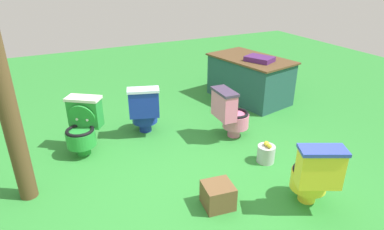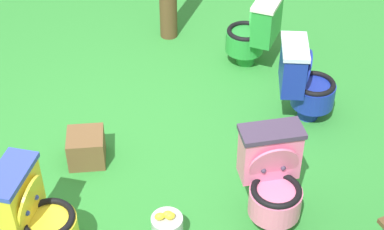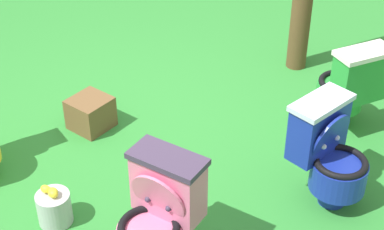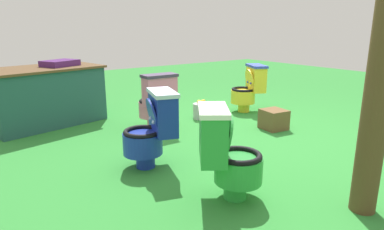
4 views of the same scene
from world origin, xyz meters
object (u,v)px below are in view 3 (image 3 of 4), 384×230
object	(u,v)px
toilet_pink	(158,215)
toilet_blue	(329,152)
toilet_green	(349,85)
small_crate	(91,113)
lemon_bucket	(54,207)

from	to	relation	value
toilet_pink	toilet_blue	world-z (taller)	same
toilet_blue	toilet_green	distance (m)	0.89
toilet_blue	small_crate	xyz separation A→B (m)	(1.87, 0.13, -0.25)
toilet_blue	small_crate	distance (m)	1.89
lemon_bucket	toilet_pink	bearing A→B (deg)	-175.93
toilet_blue	small_crate	size ratio (longest dim) A/B	2.45
toilet_green	small_crate	size ratio (longest dim) A/B	2.45
toilet_pink	toilet_green	distance (m)	1.98
toilet_blue	lemon_bucket	bearing A→B (deg)	-34.72
toilet_green	toilet_blue	bearing A→B (deg)	-135.21
toilet_green	lemon_bucket	distance (m)	2.36
toilet_pink	toilet_green	bearing A→B (deg)	-102.36
toilet_green	small_crate	distance (m)	2.01
toilet_pink	lemon_bucket	world-z (taller)	toilet_pink
small_crate	toilet_pink	bearing A→B (deg)	143.41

